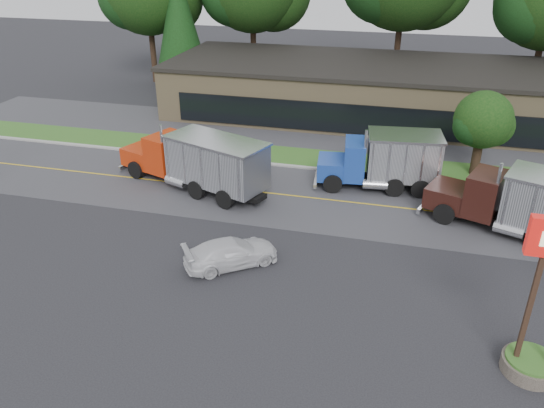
{
  "coord_description": "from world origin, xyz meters",
  "views": [
    {
      "loc": [
        5.36,
        -18.0,
        13.41
      ],
      "look_at": [
        -0.39,
        4.24,
        1.8
      ],
      "focal_mm": 35.0,
      "sensor_mm": 36.0,
      "label": 1
    }
  ],
  "objects": [
    {
      "name": "ground",
      "position": [
        0.0,
        0.0,
        0.0
      ],
      "size": [
        140.0,
        140.0,
        0.0
      ],
      "primitive_type": "plane",
      "color": "#2F2F34",
      "rests_on": "ground"
    },
    {
      "name": "road",
      "position": [
        0.0,
        9.0,
        0.0
      ],
      "size": [
        60.0,
        8.0,
        0.02
      ],
      "primitive_type": "cube",
      "color": "#4B4B50",
      "rests_on": "ground"
    },
    {
      "name": "center_line",
      "position": [
        0.0,
        9.0,
        0.0
      ],
      "size": [
        60.0,
        0.12,
        0.01
      ],
      "primitive_type": "cube",
      "color": "gold",
      "rests_on": "ground"
    },
    {
      "name": "curb",
      "position": [
        0.0,
        13.2,
        0.0
      ],
      "size": [
        60.0,
        0.3,
        0.12
      ],
      "primitive_type": "cube",
      "color": "#9E9E99",
      "rests_on": "ground"
    },
    {
      "name": "grass_verge",
      "position": [
        0.0,
        15.0,
        0.0
      ],
      "size": [
        60.0,
        3.4,
        0.03
      ],
      "primitive_type": "cube",
      "color": "#2C6522",
      "rests_on": "ground"
    },
    {
      "name": "far_parking",
      "position": [
        0.0,
        20.0,
        0.0
      ],
      "size": [
        60.0,
        7.0,
        0.02
      ],
      "primitive_type": "cube",
      "color": "#4B4B50",
      "rests_on": "ground"
    },
    {
      "name": "strip_mall",
      "position": [
        2.0,
        26.0,
        2.0
      ],
      "size": [
        32.0,
        12.0,
        4.0
      ],
      "primitive_type": "cube",
      "color": "#99835D",
      "rests_on": "ground"
    },
    {
      "name": "bilo_sign",
      "position": [
        10.5,
        -2.5,
        2.02
      ],
      "size": [
        2.2,
        1.9,
        5.95
      ],
      "color": "#6B6054",
      "rests_on": "ground"
    },
    {
      "name": "evergreen_left",
      "position": [
        -16.0,
        30.0,
        6.47
      ],
      "size": [
        5.18,
        5.18,
        11.76
      ],
      "color": "#382619",
      "rests_on": "ground"
    },
    {
      "name": "tree_verge",
      "position": [
        10.06,
        15.04,
        3.37
      ],
      "size": [
        3.72,
        3.5,
        5.3
      ],
      "color": "#382619",
      "rests_on": "ground"
    },
    {
      "name": "dump_truck_red",
      "position": [
        -5.91,
        8.62,
        1.81
      ],
      "size": [
        10.18,
        5.81,
        3.36
      ],
      "rotation": [
        0.0,
        0.0,
        2.78
      ],
      "color": "black",
      "rests_on": "ground"
    },
    {
      "name": "dump_truck_blue",
      "position": [
        4.6,
        11.52,
        1.8
      ],
      "size": [
        7.26,
        3.39,
        3.36
      ],
      "rotation": [
        0.0,
        0.0,
        3.26
      ],
      "color": "black",
      "rests_on": "ground"
    },
    {
      "name": "dump_truck_maroon",
      "position": [
        12.02,
        7.43,
        1.81
      ],
      "size": [
        9.46,
        5.55,
        3.36
      ],
      "rotation": [
        0.0,
        0.0,
        2.78
      ],
      "color": "black",
      "rests_on": "ground"
    },
    {
      "name": "rally_car",
      "position": [
        -1.55,
        1.3,
        0.62
      ],
      "size": [
        4.47,
        3.99,
        1.25
      ],
      "primitive_type": "imported",
      "rotation": [
        0.0,
        0.0,
        2.22
      ],
      "color": "silver",
      "rests_on": "ground"
    }
  ]
}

